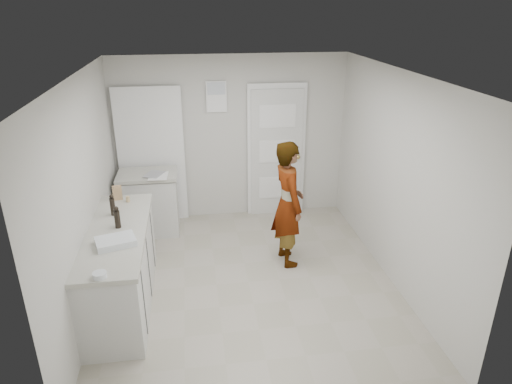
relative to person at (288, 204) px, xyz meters
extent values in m
plane|color=#A09A86|center=(-0.57, -0.44, -0.82)|extent=(4.00, 4.00, 0.00)
plane|color=beige|center=(-0.57, 1.56, 0.43)|extent=(3.50, 0.00, 3.50)
plane|color=beige|center=(-0.57, -2.44, 0.43)|extent=(3.50, 0.00, 3.50)
plane|color=beige|center=(-2.32, -0.44, 0.43)|extent=(0.00, 4.00, 4.00)
plane|color=beige|center=(1.18, -0.44, 0.43)|extent=(0.00, 4.00, 4.00)
plane|color=silver|center=(-0.57, -0.44, 1.68)|extent=(4.00, 4.00, 0.00)
cube|color=silver|center=(0.13, 1.49, 0.18)|extent=(0.80, 0.05, 2.00)
cube|color=white|center=(0.13, 1.52, 0.21)|extent=(0.90, 0.04, 2.10)
sphere|color=#B99647|center=(0.46, 1.44, 0.13)|extent=(0.07, 0.07, 0.07)
cube|color=white|center=(-0.77, 1.53, 1.08)|extent=(0.30, 0.02, 0.45)
cube|color=black|center=(-1.77, 1.53, 0.20)|extent=(0.90, 0.05, 2.04)
cube|color=white|center=(-1.77, 1.50, 0.21)|extent=(0.98, 0.02, 2.10)
cube|color=silver|center=(-2.02, -0.64, -0.39)|extent=(0.60, 1.90, 0.86)
cube|color=black|center=(-2.02, -0.64, -0.78)|extent=(0.56, 1.86, 0.08)
cube|color=beige|center=(-2.02, -0.64, 0.08)|extent=(0.64, 1.96, 0.05)
cube|color=silver|center=(-1.82, 1.11, -0.39)|extent=(0.80, 0.55, 0.86)
cube|color=black|center=(-1.82, 1.11, -0.78)|extent=(0.75, 0.54, 0.08)
cube|color=beige|center=(-1.82, 1.11, 0.08)|extent=(0.84, 0.61, 0.05)
imported|color=silver|center=(0.00, 0.00, 0.00)|extent=(0.47, 0.65, 1.64)
cube|color=#976B4B|center=(-2.10, 0.21, 0.19)|extent=(0.12, 0.07, 0.18)
cylinder|color=tan|center=(-1.97, 0.12, 0.14)|extent=(0.05, 0.05, 0.07)
cylinder|color=black|center=(-2.00, -0.57, 0.20)|extent=(0.06, 0.06, 0.20)
sphere|color=black|center=(-2.00, -0.57, 0.33)|extent=(0.05, 0.05, 0.05)
cylinder|color=black|center=(-2.09, -0.24, 0.21)|extent=(0.06, 0.06, 0.21)
sphere|color=black|center=(-2.09, -0.24, 0.33)|extent=(0.05, 0.05, 0.05)
cube|color=silver|center=(-1.97, -0.95, 0.14)|extent=(0.44, 0.37, 0.07)
cube|color=silver|center=(-1.97, -0.95, 0.13)|extent=(0.39, 0.31, 0.05)
cylinder|color=silver|center=(-2.03, -1.54, 0.13)|extent=(0.13, 0.13, 0.05)
sphere|color=white|center=(-2.05, -1.55, 0.13)|extent=(0.04, 0.04, 0.04)
sphere|color=white|center=(-2.01, -1.53, 0.13)|extent=(0.04, 0.04, 0.04)
cube|color=white|center=(-1.65, 0.95, 0.11)|extent=(0.27, 0.34, 0.01)
camera|label=1|loc=(-1.16, -5.13, 2.37)|focal=32.00mm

